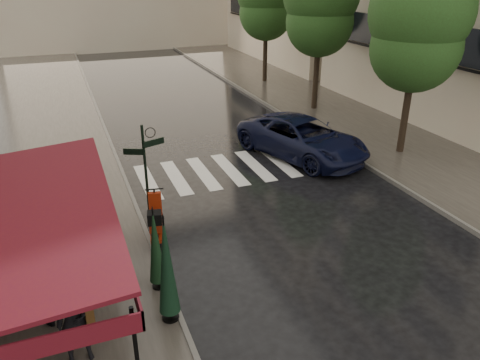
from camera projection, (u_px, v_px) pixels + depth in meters
ground at (220, 269)px, 12.01m from camera, size 120.00×120.00×0.00m
sidewalk_near at (36, 141)px, 20.68m from camera, size 6.00×60.00×0.12m
sidewalk_far at (326, 108)px, 25.54m from camera, size 5.50×60.00×0.12m
curb_near at (106, 132)px, 21.68m from camera, size 0.12×60.00×0.16m
curb_far at (280, 113)px, 24.61m from camera, size 0.12×60.00×0.16m
crosswalk at (242, 167)px, 18.08m from camera, size 7.85×3.20×0.01m
signpost at (146, 167)px, 13.40m from camera, size 1.17×0.29×3.10m
tree_near at (420, 19)px, 17.20m from camera, size 3.80×3.80×7.99m
tree_mid at (321, 0)px, 22.99m from camera, size 3.80×3.80×8.34m
pedestrian_with_umbrella at (69, 287)px, 8.39m from camera, size 1.29×1.31×2.60m
pedestrian_terrace at (50, 292)px, 9.75m from camera, size 0.79×0.64×1.55m
scooter at (156, 222)px, 12.97m from camera, size 0.75×1.96×1.30m
parked_car at (302, 138)px, 18.82m from camera, size 4.36×6.24×1.58m
parasol_front at (167, 266)px, 9.58m from camera, size 0.45×0.45×2.54m
parasol_back at (156, 246)px, 10.68m from camera, size 0.39×0.39×2.11m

